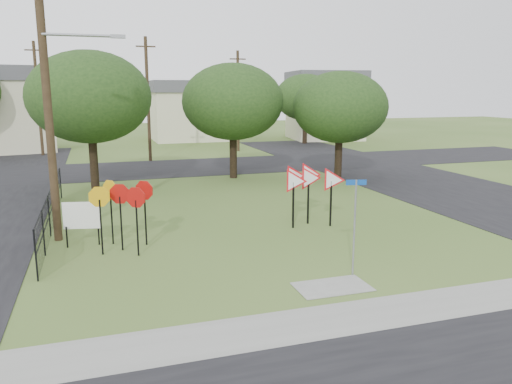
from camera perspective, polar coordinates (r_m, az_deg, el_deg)
ground at (r=15.87m, az=4.83°, el=-7.65°), size 140.00×140.00×0.00m
sidewalk at (r=12.38m, az=12.52°, el=-13.56°), size 30.00×1.60×0.02m
planting_strip at (r=11.48m, az=15.65°, el=-15.84°), size 30.00×0.80×0.02m
street_right at (r=30.20m, az=18.70°, el=1.02°), size 8.00×50.00×0.02m
street_far at (r=34.70m, az=-7.97°, el=2.82°), size 60.00×8.00×0.02m
curb_pad at (r=13.82m, az=8.71°, el=-10.67°), size 2.00×1.20×0.02m
street_name_sign at (r=14.31m, az=11.21°, el=-3.24°), size 0.56×0.16×2.78m
stop_sign_cluster at (r=16.86m, az=-15.04°, el=-0.90°), size 2.08×2.04×2.25m
yield_sign_cluster at (r=19.70m, az=5.87°, el=1.33°), size 2.40×2.09×2.35m
info_board at (r=17.81m, az=-19.31°, el=-2.71°), size 1.21×0.30×1.54m
utility_pole_main at (r=18.36m, az=-22.64°, el=10.69°), size 3.55×0.33×10.00m
far_pole_a at (r=38.01m, az=-12.25°, el=10.37°), size 1.40×0.24×9.00m
far_pole_b at (r=43.46m, az=-2.07°, el=10.40°), size 1.40×0.24×8.50m
far_pole_c at (r=44.01m, az=-23.64°, el=9.80°), size 1.40×0.24×9.00m
fence_run at (r=20.61m, az=-22.32°, el=-1.72°), size 0.05×11.55×1.50m
house_mid at (r=54.74m, az=-7.58°, el=9.29°), size 8.40×8.40×6.20m
house_right at (r=55.24m, az=7.84°, el=9.82°), size 8.30×8.30×7.20m
tree_near_left at (r=27.81m, az=-18.49°, el=10.24°), size 6.40×6.40×7.27m
tree_near_mid at (r=29.86m, az=-2.67°, el=10.25°), size 6.00×6.00×6.80m
tree_near_right at (r=30.18m, az=9.58°, el=9.52°), size 5.60×5.60×6.33m
tree_far_right at (r=49.92m, az=5.67°, el=10.72°), size 6.00×6.00×6.80m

